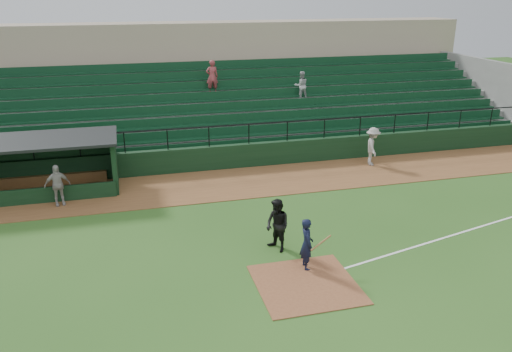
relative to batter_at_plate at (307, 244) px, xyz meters
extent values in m
plane|color=#29531A|center=(-0.33, 0.07, -0.86)|extent=(90.00, 90.00, 0.00)
cube|color=brown|center=(-0.33, 8.07, -0.85)|extent=(40.00, 4.00, 0.03)
cube|color=brown|center=(-0.33, -0.93, -0.85)|extent=(3.00, 3.00, 0.03)
cube|color=white|center=(7.67, 1.27, -0.86)|extent=(17.49, 4.44, 0.01)
cube|color=black|center=(-0.33, 10.27, -0.26)|extent=(36.00, 0.35, 1.20)
cylinder|color=black|center=(-0.33, 10.27, 1.34)|extent=(36.00, 0.06, 0.06)
cube|color=slate|center=(-0.33, 15.17, 0.94)|extent=(36.00, 9.00, 3.60)
cube|color=#0E361D|center=(-0.33, 14.67, 1.39)|extent=(34.56, 8.00, 4.05)
cube|color=slate|center=(17.67, 15.22, 1.24)|extent=(0.35, 9.50, 4.20)
cube|color=tan|center=(-0.33, 21.67, 2.34)|extent=(38.00, 3.00, 6.40)
cube|color=slate|center=(-0.33, 19.67, 2.84)|extent=(36.00, 2.00, 0.20)
imported|color=#ABABAB|center=(5.03, 14.97, 2.23)|extent=(0.82, 0.64, 1.69)
imported|color=#9D393F|center=(-0.10, 15.97, 2.80)|extent=(0.70, 0.46, 1.93)
cube|color=black|center=(-10.08, 10.47, 0.29)|extent=(8.50, 0.20, 2.30)
cube|color=black|center=(-5.83, 9.17, 0.29)|extent=(0.20, 2.60, 2.30)
cube|color=black|center=(-10.08, 9.17, 1.50)|extent=(8.90, 3.20, 0.12)
cube|color=olive|center=(-10.08, 10.07, -0.61)|extent=(7.65, 0.40, 0.50)
cube|color=black|center=(-10.08, 7.82, -0.51)|extent=(8.50, 0.12, 0.70)
imported|color=black|center=(0.00, 0.00, 0.00)|extent=(0.44, 0.65, 1.73)
cylinder|color=olive|center=(0.40, -0.20, 0.09)|extent=(0.79, 0.34, 0.35)
imported|color=black|center=(-0.54, 1.41, 0.06)|extent=(1.02, 1.11, 1.85)
imported|color=#9A9690|center=(6.74, 8.87, 0.13)|extent=(1.06, 1.41, 1.94)
imported|color=#A49E99|center=(-8.13, 7.41, 0.03)|extent=(1.09, 0.65, 1.74)
camera|label=1|loc=(-5.24, -13.64, 7.57)|focal=36.09mm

